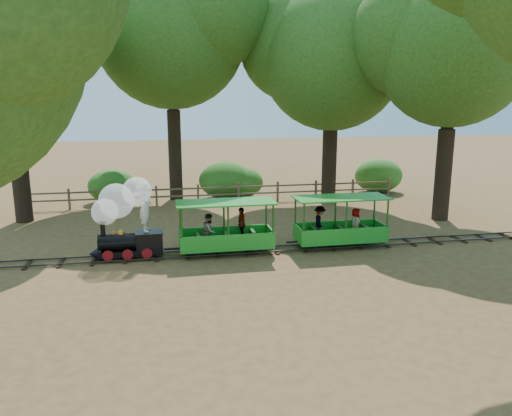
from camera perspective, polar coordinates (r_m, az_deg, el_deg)
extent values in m
plane|color=olive|center=(17.06, -1.11, -5.08)|extent=(90.00, 90.00, 0.00)
cube|color=#3F3D3A|center=(16.76, -0.94, -5.15)|extent=(22.00, 0.05, 0.05)
cube|color=#3F3D3A|center=(17.32, -1.29, -4.55)|extent=(22.00, 0.05, 0.05)
cube|color=#382314|center=(17.06, -1.11, -5.00)|extent=(0.12, 1.00, 0.05)
cube|color=#382314|center=(16.98, -18.07, -5.74)|extent=(0.12, 1.00, 0.05)
cube|color=#382314|center=(18.53, 14.34, -3.95)|extent=(0.12, 1.00, 0.05)
cube|color=black|center=(16.79, -14.08, -4.82)|extent=(2.05, 0.65, 0.17)
cylinder|color=black|center=(16.71, -15.26, -3.73)|extent=(1.31, 0.52, 0.52)
cylinder|color=black|center=(16.64, -17.12, -2.25)|extent=(0.15, 0.15, 0.41)
sphere|color=#B4812B|center=(16.64, -15.16, -2.80)|extent=(0.24, 0.24, 0.24)
cylinder|color=#B4812B|center=(16.65, -15.96, -2.77)|extent=(0.09, 0.09, 0.09)
cube|color=black|center=(16.67, -12.06, -3.62)|extent=(0.84, 0.65, 0.51)
cube|color=black|center=(16.59, -12.11, -2.71)|extent=(0.89, 0.71, 0.04)
cone|color=black|center=(16.90, -17.88, -5.01)|extent=(0.42, 0.60, 0.60)
cylinder|color=#B4812B|center=(16.76, -17.61, -3.51)|extent=(0.09, 0.13, 0.13)
cylinder|color=maroon|center=(16.53, -16.57, -5.25)|extent=(0.34, 0.06, 0.34)
cylinder|color=maroon|center=(17.17, -16.36, -4.57)|extent=(0.34, 0.06, 0.34)
cylinder|color=maroon|center=(16.48, -14.46, -5.18)|extent=(0.34, 0.06, 0.34)
cylinder|color=maroon|center=(17.12, -14.34, -4.50)|extent=(0.34, 0.06, 0.34)
cylinder|color=maroon|center=(16.45, -12.35, -5.10)|extent=(0.34, 0.06, 0.34)
cylinder|color=maroon|center=(17.09, -12.31, -4.42)|extent=(0.34, 0.06, 0.34)
sphere|color=white|center=(16.56, -16.90, -0.42)|extent=(0.84, 0.84, 0.84)
sphere|color=white|center=(16.50, -15.67, 0.78)|extent=(1.12, 1.12, 1.12)
sphere|color=white|center=(16.45, -13.45, 1.86)|extent=(0.93, 0.93, 0.93)
imported|color=white|center=(16.48, -12.52, 0.16)|extent=(0.42, 0.62, 1.63)
cube|color=green|center=(16.88, -3.41, -4.23)|extent=(3.13, 1.20, 0.09)
cube|color=#1F5713|center=(16.91, -3.41, -4.59)|extent=(2.81, 0.46, 0.13)
cube|color=green|center=(16.26, -3.16, -3.87)|extent=(3.13, 0.06, 0.46)
cube|color=green|center=(17.33, -3.67, -2.83)|extent=(3.13, 0.06, 0.46)
cube|color=green|center=(16.51, -3.48, 0.66)|extent=(3.26, 1.33, 0.05)
cylinder|color=#1F5713|center=(16.03, -8.48, -2.53)|extent=(0.06, 0.06, 1.47)
cylinder|color=#1F5713|center=(17.08, -8.65, -1.59)|extent=(0.06, 0.06, 1.47)
cylinder|color=#1F5713|center=(16.41, 1.97, -2.04)|extent=(0.06, 0.06, 1.47)
cylinder|color=#1F5713|center=(17.44, 1.17, -1.14)|extent=(0.06, 0.06, 1.47)
cube|color=#1F5713|center=(16.72, -6.62, -3.64)|extent=(0.11, 1.01, 0.37)
cube|color=#1F5713|center=(16.81, -3.43, -3.48)|extent=(0.11, 1.01, 0.37)
cube|color=#1F5713|center=(16.95, -0.28, -3.32)|extent=(0.11, 1.01, 0.37)
cylinder|color=black|center=(16.51, -6.72, -4.96)|extent=(0.26, 0.06, 0.26)
cylinder|color=black|center=(17.10, -6.88, -4.33)|extent=(0.26, 0.06, 0.26)
cylinder|color=black|center=(16.76, 0.13, -4.60)|extent=(0.26, 0.06, 0.26)
cylinder|color=black|center=(17.34, -0.26, -3.99)|extent=(0.26, 0.06, 0.26)
imported|color=gray|center=(16.40, -5.35, -2.57)|extent=(0.60, 0.67, 1.12)
imported|color=gray|center=(17.15, -1.67, -1.78)|extent=(0.40, 0.71, 1.15)
cube|color=green|center=(17.83, 9.56, -3.46)|extent=(3.13, 1.20, 0.09)
cube|color=#1F5713|center=(17.86, 9.54, -3.80)|extent=(2.81, 0.46, 0.13)
cube|color=green|center=(17.25, 10.24, -3.09)|extent=(3.13, 0.06, 0.46)
cube|color=green|center=(18.26, 8.98, -2.15)|extent=(3.13, 0.06, 0.46)
cube|color=green|center=(17.48, 9.73, 1.17)|extent=(3.26, 1.33, 0.05)
cylinder|color=#1F5713|center=(16.67, 5.49, -1.85)|extent=(0.06, 0.06, 1.47)
cylinder|color=#1F5713|center=(17.68, 4.51, -0.99)|extent=(0.06, 0.06, 1.47)
cylinder|color=#1F5713|center=(17.73, 14.77, -1.34)|extent=(0.06, 0.06, 1.47)
cylinder|color=#1F5713|center=(18.69, 13.35, -0.55)|extent=(0.06, 0.06, 1.47)
cube|color=#1F5713|center=(17.46, 6.70, -2.93)|extent=(0.11, 1.01, 0.37)
cube|color=#1F5713|center=(17.76, 9.58, -2.75)|extent=(0.11, 1.01, 0.37)
cube|color=#1F5713|center=(18.11, 12.37, -2.57)|extent=(0.11, 1.01, 0.37)
cylinder|color=black|center=(17.24, 6.78, -4.18)|extent=(0.26, 0.06, 0.26)
cylinder|color=black|center=(17.82, 6.18, -3.61)|extent=(0.26, 0.06, 0.26)
cylinder|color=black|center=(17.94, 12.90, -3.75)|extent=(0.26, 0.06, 0.26)
cylinder|color=black|center=(18.49, 12.12, -3.22)|extent=(0.26, 0.06, 0.26)
imported|color=gray|center=(17.61, 7.29, -1.55)|extent=(0.54, 0.78, 1.12)
imported|color=gray|center=(17.69, 11.30, -1.72)|extent=(0.50, 0.60, 1.06)
cylinder|color=#2D2116|center=(22.99, -25.31, 3.10)|extent=(0.70, 0.70, 3.71)
cylinder|color=#2D2116|center=(22.75, -26.02, 10.36)|extent=(0.52, 0.53, 2.12)
sphere|color=#285119|center=(22.79, -26.51, 15.25)|extent=(5.95, 5.95, 5.95)
sphere|color=#285119|center=(21.66, -23.38, 17.72)|extent=(4.46, 4.46, 4.46)
cylinder|color=#2D2116|center=(25.69, -9.23, 5.96)|extent=(0.66, 0.66, 4.52)
cylinder|color=#2D2116|center=(25.53, -9.52, 13.91)|extent=(0.50, 0.50, 2.59)
sphere|color=#285119|center=(25.69, -9.73, 19.27)|extent=(7.38, 7.38, 7.38)
sphere|color=#285119|center=(24.85, -5.17, 21.76)|extent=(5.53, 5.53, 5.53)
sphere|color=#285119|center=(27.07, -13.61, 20.33)|extent=(5.90, 5.90, 5.90)
cylinder|color=#2D2116|center=(25.14, 8.36, 4.98)|extent=(0.72, 0.72, 3.77)
cylinder|color=#2D2116|center=(24.92, 8.59, 11.73)|extent=(0.54, 0.54, 2.15)
sphere|color=#285119|center=(24.98, 8.75, 16.55)|extent=(6.83, 6.83, 6.83)
sphere|color=#285119|center=(24.73, 13.59, 18.38)|extent=(5.12, 5.12, 5.12)
sphere|color=#285119|center=(25.71, 4.47, 18.07)|extent=(5.47, 5.47, 5.47)
cylinder|color=#2D2116|center=(22.59, 20.60, 3.54)|extent=(0.68, 0.68, 3.86)
cylinder|color=#2D2116|center=(22.35, 21.22, 11.23)|extent=(0.51, 0.51, 2.20)
sphere|color=#285119|center=(22.42, 21.65, 16.38)|extent=(6.14, 6.14, 6.14)
sphere|color=#285119|center=(22.59, 26.57, 17.89)|extent=(4.60, 4.60, 4.60)
sphere|color=#285119|center=(22.73, 17.17, 18.20)|extent=(4.91, 4.91, 4.91)
cube|color=brown|center=(25.25, -25.04, 0.75)|extent=(0.10, 0.10, 1.00)
cube|color=brown|center=(24.83, -20.57, 0.96)|extent=(0.10, 0.10, 1.00)
cube|color=brown|center=(24.57, -15.97, 1.17)|extent=(0.10, 0.10, 1.00)
cube|color=brown|center=(24.47, -11.31, 1.37)|extent=(0.10, 0.10, 1.00)
cube|color=brown|center=(24.53, -6.63, 1.56)|extent=(0.10, 0.10, 1.00)
cube|color=brown|center=(24.76, -2.01, 1.74)|extent=(0.10, 0.10, 1.00)
cube|color=brown|center=(25.14, 2.50, 1.90)|extent=(0.10, 0.10, 1.00)
cube|color=brown|center=(25.67, 6.85, 2.05)|extent=(0.10, 0.10, 1.00)
cube|color=brown|center=(26.34, 11.00, 2.18)|extent=(0.10, 0.10, 1.00)
cube|color=brown|center=(27.15, 14.92, 2.29)|extent=(0.10, 0.10, 1.00)
cube|color=brown|center=(24.57, -4.33, 2.34)|extent=(18.00, 0.06, 0.08)
cube|color=brown|center=(24.63, -4.31, 1.54)|extent=(18.00, 0.06, 0.08)
ellipsoid|color=#2D6B1E|center=(25.80, -16.12, 2.41)|extent=(2.37, 1.82, 1.64)
ellipsoid|color=#2D6B1E|center=(25.87, -3.54, 3.20)|extent=(2.73, 2.10, 1.89)
ellipsoid|color=#2D6B1E|center=(26.02, -1.67, 2.93)|extent=(2.27, 1.75, 1.57)
ellipsoid|color=#2D6B1E|center=(28.24, 13.83, 3.61)|extent=(2.66, 2.05, 1.84)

